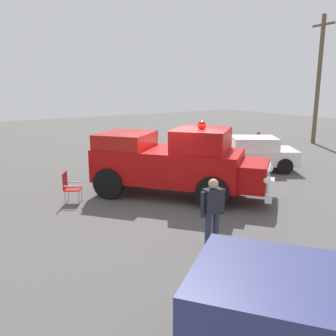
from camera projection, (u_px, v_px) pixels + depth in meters
The scene contains 10 objects.
ground_plane at pixel (178, 197), 12.40m from camera, with size 60.00×60.00×0.00m, color #514F4C.
vintage_fire_truck at pixel (175, 161), 12.37m from camera, with size 5.42×6.00×2.59m.
classic_hot_rod at pixel (246, 153), 16.23m from camera, with size 4.64×3.99×1.46m.
lawn_chair_near_truck at pixel (258, 145), 19.38m from camera, with size 0.69×0.69×1.02m.
lawn_chair_by_car at pixel (69, 185), 11.73m from camera, with size 0.68×0.68×1.02m.
lawn_chair_spare at pixel (195, 142), 20.25m from camera, with size 0.60×0.60×1.02m.
spectator_seated at pixel (258, 143), 19.24m from camera, with size 0.65×0.63×1.29m.
spectator_standing at pixel (213, 209), 8.43m from camera, with size 0.65×0.31×1.68m.
utility_pole at pixel (319, 79), 22.59m from camera, with size 0.45×1.69×7.77m.
traffic_cone at pixel (137, 156), 17.78m from camera, with size 0.40×0.40×0.64m.
Camera 1 is at (6.78, 9.72, 3.80)m, focal length 39.19 mm.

